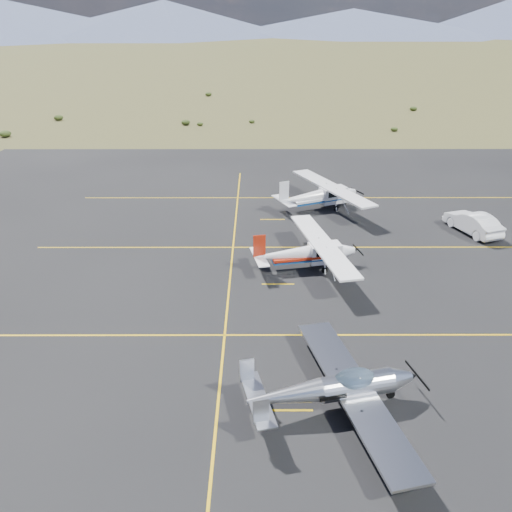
% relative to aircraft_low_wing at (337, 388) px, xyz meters
% --- Properties ---
extents(ground, '(1600.00, 1600.00, 0.00)m').
position_rel_aircraft_low_wing_xyz_m(ground, '(1.05, 3.33, -1.05)').
color(ground, '#383D1C').
rests_on(ground, ground).
extents(apron, '(72.00, 72.00, 0.02)m').
position_rel_aircraft_low_wing_xyz_m(apron, '(1.05, 10.33, -1.05)').
color(apron, black).
rests_on(apron, ground).
extents(aircraft_low_wing, '(7.37, 10.10, 2.19)m').
position_rel_aircraft_low_wing_xyz_m(aircraft_low_wing, '(0.00, 0.00, 0.00)').
color(aircraft_low_wing, silver).
rests_on(aircraft_low_wing, apron).
extents(aircraft_cessna, '(6.48, 10.31, 2.60)m').
position_rel_aircraft_low_wing_xyz_m(aircraft_cessna, '(-0.00, 13.06, 0.11)').
color(aircraft_cessna, white).
rests_on(aircraft_cessna, apron).
extents(aircraft_plain, '(8.16, 10.82, 2.84)m').
position_rel_aircraft_low_wing_xyz_m(aircraft_plain, '(2.16, 24.41, 0.21)').
color(aircraft_plain, white).
rests_on(aircraft_plain, apron).
extents(sedan, '(3.20, 5.23, 1.63)m').
position_rel_aircraft_low_wing_xyz_m(sedan, '(13.20, 19.05, -0.22)').
color(sedan, white).
rests_on(sedan, apron).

